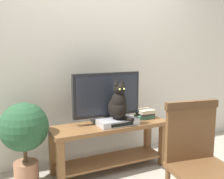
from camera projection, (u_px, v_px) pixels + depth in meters
name	position (u px, v px, depth m)	size (l,w,h in m)	color
back_wall	(96.00, 43.00, 3.17)	(7.00, 0.12, 2.80)	beige
tv_stand	(110.00, 139.00, 2.87)	(1.30, 0.41, 0.53)	brown
tv	(107.00, 97.00, 2.87)	(0.79, 0.20, 0.55)	black
media_box	(117.00, 122.00, 2.81)	(0.43, 0.24, 0.07)	#ADADB2
cat	(118.00, 104.00, 2.77)	(0.20, 0.32, 0.44)	black
wooden_chair	(199.00, 156.00, 1.95)	(0.51, 0.51, 0.94)	brown
book_stack	(145.00, 114.00, 3.07)	(0.21, 0.16, 0.11)	#38664C
potted_plant	(24.00, 133.00, 2.50)	(0.47, 0.47, 0.84)	#9E6B4C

